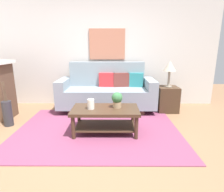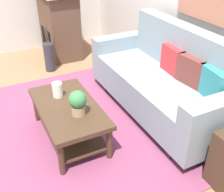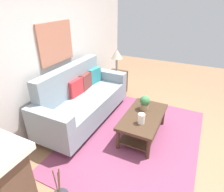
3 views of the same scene
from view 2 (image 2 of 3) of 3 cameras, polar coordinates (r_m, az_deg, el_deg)
ground_plane at (r=3.27m, az=-15.94°, el=-8.76°), size 9.59×9.59×0.00m
area_rug at (r=3.35m, az=-7.61°, el=-6.46°), size 2.80×2.10×0.01m
couch at (r=3.47m, az=10.28°, el=3.12°), size 2.13×0.84×1.08m
throw_pillow_crimson at (r=3.44m, az=12.39°, el=7.21°), size 0.37×0.15×0.32m
throw_pillow_maroon at (r=3.22m, az=15.94°, el=4.98°), size 0.37×0.16×0.32m
throw_pillow_teal at (r=3.01m, az=19.96°, el=2.40°), size 0.37×0.17×0.32m
coffee_table at (r=3.04m, az=-8.90°, el=-3.77°), size 1.10×0.60×0.43m
tabletop_vase at (r=3.12m, az=-11.12°, el=1.26°), size 0.11×0.11×0.16m
potted_plant_tabletop at (r=2.75m, az=-7.03°, el=-1.25°), size 0.18×0.18×0.26m
fireplace at (r=5.18m, az=-10.82°, el=14.42°), size 1.02×0.58×1.16m
floor_vase at (r=4.68m, az=-12.71°, el=7.75°), size 0.17×0.17×0.47m
floor_vase_branch_a at (r=4.52m, az=-13.26°, el=12.46°), size 0.02×0.05×0.36m
floor_vase_branch_b at (r=4.55m, az=-13.14°, el=12.61°), size 0.03×0.02×0.36m
floor_vase_branch_c at (r=4.54m, az=-13.57°, el=12.52°), size 0.01×0.04×0.36m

